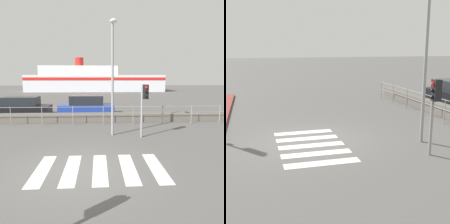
% 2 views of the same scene
% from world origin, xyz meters
% --- Properties ---
extents(ground_plane, '(160.00, 160.00, 0.00)m').
position_xyz_m(ground_plane, '(0.00, 0.00, 0.00)').
color(ground_plane, '#565451').
extents(crosswalk, '(4.05, 2.40, 0.01)m').
position_xyz_m(crosswalk, '(0.68, 0.00, 0.00)').
color(crosswalk, silver).
rests_on(crosswalk, ground_plane).
extents(traffic_light_far, '(0.34, 0.32, 2.54)m').
position_xyz_m(traffic_light_far, '(2.81, 3.60, 1.86)').
color(traffic_light_far, gray).
rests_on(traffic_light_far, ground_plane).
extents(streetlamp, '(0.32, 0.91, 5.50)m').
position_xyz_m(streetlamp, '(1.33, 3.94, 3.43)').
color(streetlamp, gray).
rests_on(streetlamp, ground_plane).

